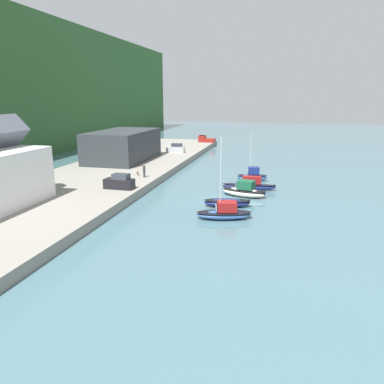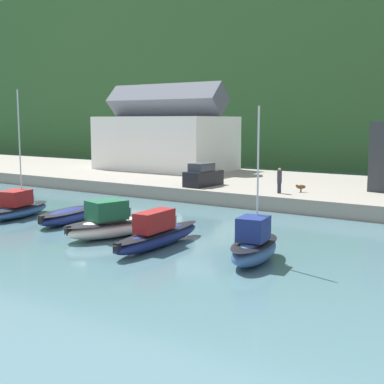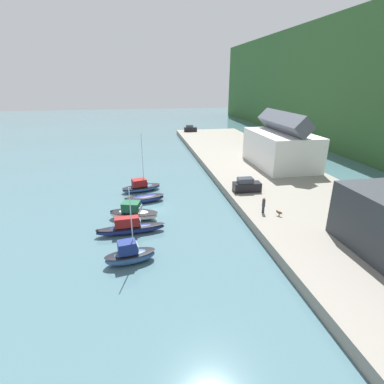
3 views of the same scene
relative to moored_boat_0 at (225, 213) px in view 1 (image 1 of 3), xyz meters
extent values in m
plane|color=#476B75|center=(7.07, 0.91, -0.75)|extent=(320.00, 320.00, 0.00)
cube|color=gray|center=(7.07, 23.54, -0.14)|extent=(125.72, 20.77, 1.22)
cube|color=#2D3338|center=(29.39, 25.62, 3.47)|extent=(18.34, 10.05, 6.00)
cube|color=slate|center=(29.39, 20.66, 3.47)|extent=(17.42, 0.10, 3.60)
ellipsoid|color=#33568E|center=(-0.02, 0.06, -0.28)|extent=(3.75, 6.71, 0.95)
ellipsoid|color=black|center=(-0.02, 0.06, 0.05)|extent=(3.87, 6.86, 0.12)
cube|color=maroon|center=(0.06, -0.25, 0.76)|extent=(2.18, 2.57, 1.14)
cube|color=#8CA5B2|center=(-0.25, 0.98, 0.59)|extent=(1.49, 0.47, 0.57)
cylinder|color=silver|center=(-0.13, 0.52, 4.53)|extent=(0.10, 0.10, 8.67)
ellipsoid|color=navy|center=(4.97, 0.46, -0.24)|extent=(3.01, 6.18, 1.04)
ellipsoid|color=black|center=(4.97, 0.46, 0.13)|extent=(3.11, 6.31, 0.12)
cube|color=black|center=(5.47, -2.31, -0.03)|extent=(0.40, 0.34, 0.56)
ellipsoid|color=white|center=(10.69, -1.11, -0.16)|extent=(3.95, 6.73, 1.18)
ellipsoid|color=black|center=(10.69, -1.11, 0.25)|extent=(4.07, 6.88, 0.12)
cube|color=#195638|center=(10.61, -1.42, 1.02)|extent=(2.28, 2.61, 1.19)
cube|color=#8CA5B2|center=(10.94, -0.21, 0.84)|extent=(1.55, 0.52, 0.60)
cube|color=black|center=(9.89, -4.01, 0.07)|extent=(0.42, 0.37, 0.56)
ellipsoid|color=navy|center=(14.75, -1.46, -0.24)|extent=(1.99, 8.19, 1.02)
ellipsoid|color=black|center=(14.75, -1.46, 0.11)|extent=(2.06, 8.35, 0.12)
cube|color=maroon|center=(14.77, -1.87, 0.84)|extent=(1.27, 2.90, 1.16)
cube|color=#8CA5B2|center=(14.66, -0.30, 0.67)|extent=(0.97, 0.17, 0.58)
cube|color=black|center=(15.01, -5.31, -0.04)|extent=(0.38, 0.30, 0.56)
ellipsoid|color=#33568E|center=(21.01, -1.43, -0.13)|extent=(2.68, 5.25, 1.24)
ellipsoid|color=black|center=(21.01, -1.43, 0.30)|extent=(2.77, 5.36, 0.12)
cube|color=navy|center=(21.06, -1.68, 1.09)|extent=(1.66, 1.97, 1.21)
cube|color=#8CA5B2|center=(20.88, -0.67, 0.91)|extent=(1.23, 0.32, 0.60)
cylinder|color=silver|center=(20.95, -1.06, 3.90)|extent=(0.10, 0.10, 6.82)
cube|color=black|center=(6.30, 16.14, 1.17)|extent=(1.95, 4.26, 1.40)
cube|color=#333842|center=(6.28, 15.82, 2.25)|extent=(1.61, 2.36, 0.76)
cube|color=#B7B7BC|center=(42.33, 18.20, 1.17)|extent=(1.82, 4.21, 1.40)
cube|color=#333842|center=(42.33, 17.89, 2.25)|extent=(1.54, 2.32, 0.76)
cube|color=maroon|center=(64.04, 14.54, 1.02)|extent=(2.23, 3.64, 1.10)
cube|color=maroon|center=(64.17, 16.56, 1.42)|extent=(2.02, 2.01, 1.90)
cube|color=#2D333D|center=(64.17, 16.56, 2.12)|extent=(1.91, 1.74, 0.50)
cylinder|color=#232838|center=(14.40, 15.43, 0.89)|extent=(0.32, 0.32, 0.85)
cylinder|color=#333338|center=(14.40, 15.43, 1.84)|extent=(0.40, 0.40, 1.05)
sphere|color=tan|center=(14.40, 15.43, 2.49)|extent=(0.24, 0.24, 0.24)
cylinder|color=brown|center=(15.65, 17.08, 0.61)|extent=(0.12, 0.12, 0.28)
ellipsoid|color=brown|center=(15.65, 17.08, 0.93)|extent=(0.82, 0.71, 0.36)
sphere|color=brown|center=(15.36, 16.87, 1.04)|extent=(0.22, 0.22, 0.22)
camera|label=1|loc=(-41.59, -6.21, 13.22)|focal=35.00mm
camera|label=2|loc=(33.64, -25.47, 6.57)|focal=50.00mm
camera|label=3|loc=(47.67, 0.14, 16.64)|focal=28.00mm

